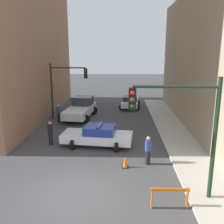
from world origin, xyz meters
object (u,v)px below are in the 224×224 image
(pedestrian_corner, at_px, (59,113))
(police_car, at_px, (98,135))
(traffic_light_far, at_px, (63,83))
(traffic_cone, at_px, (125,162))
(traffic_light_near, at_px, (187,121))
(white_truck, at_px, (81,108))
(pedestrian_crossing, at_px, (50,133))
(pedestrian_sidewalk, at_px, (148,150))
(parked_car_near, at_px, (130,102))
(barrier_mid, at_px, (170,195))

(pedestrian_corner, bearing_deg, police_car, -167.93)
(traffic_light_far, bearing_deg, pedestrian_corner, -103.55)
(traffic_cone, bearing_deg, police_car, 119.68)
(pedestrian_corner, height_order, traffic_cone, pedestrian_corner)
(traffic_light_near, distance_m, pedestrian_corner, 14.62)
(white_truck, relative_size, pedestrian_crossing, 3.37)
(traffic_light_far, relative_size, pedestrian_corner, 3.13)
(white_truck, distance_m, pedestrian_sidewalk, 11.46)
(traffic_light_near, height_order, parked_car_near, traffic_light_near)
(traffic_light_near, bearing_deg, white_truck, 116.00)
(police_car, relative_size, pedestrian_sidewalk, 2.94)
(traffic_light_near, bearing_deg, traffic_light_far, 122.02)
(traffic_light_near, height_order, pedestrian_corner, traffic_light_near)
(pedestrian_crossing, distance_m, pedestrian_corner, 5.60)
(white_truck, distance_m, traffic_cone, 11.35)
(parked_car_near, bearing_deg, traffic_cone, -88.63)
(pedestrian_corner, bearing_deg, traffic_light_far, -37.35)
(white_truck, bearing_deg, traffic_light_far, -150.07)
(traffic_light_far, distance_m, pedestrian_sidewalk, 11.97)
(traffic_cone, bearing_deg, pedestrian_corner, 123.72)
(traffic_light_far, bearing_deg, parked_car_near, 39.77)
(white_truck, bearing_deg, police_car, -66.07)
(white_truck, bearing_deg, barrier_mid, -61.03)
(pedestrian_sidewalk, relative_size, traffic_cone, 2.53)
(pedestrian_crossing, distance_m, pedestrian_sidewalk, 6.94)
(traffic_light_near, xyz_separation_m, pedestrian_sidewalk, (-1.14, 3.39, -2.67))
(traffic_light_far, relative_size, traffic_cone, 7.93)
(traffic_light_near, relative_size, parked_car_near, 1.18)
(traffic_cone, bearing_deg, parked_car_near, 87.25)
(traffic_light_near, distance_m, traffic_cone, 4.98)
(police_car, distance_m, pedestrian_crossing, 3.25)
(police_car, relative_size, pedestrian_corner, 2.94)
(pedestrian_crossing, height_order, traffic_cone, pedestrian_crossing)
(traffic_light_far, distance_m, pedestrian_crossing, 7.14)
(traffic_light_near, height_order, pedestrian_crossing, traffic_light_near)
(traffic_light_near, xyz_separation_m, police_car, (-4.25, 6.13, -2.81))
(traffic_light_far, xyz_separation_m, pedestrian_sidewalk, (6.90, -9.45, -2.54))
(pedestrian_sidewalk, bearing_deg, traffic_cone, 144.51)
(traffic_light_near, bearing_deg, police_car, 124.71)
(police_car, height_order, white_truck, white_truck)
(white_truck, xyz_separation_m, pedestrian_sidewalk, (5.44, -10.09, -0.04))
(pedestrian_sidewalk, bearing_deg, traffic_light_far, 70.89)
(white_truck, bearing_deg, traffic_light_near, -57.66)
(white_truck, distance_m, pedestrian_corner, 2.45)
(pedestrian_sidewalk, xyz_separation_m, traffic_cone, (-1.29, -0.46, -0.54))
(parked_car_near, height_order, traffic_cone, parked_car_near)
(parked_car_near, distance_m, pedestrian_sidewalk, 14.74)
(pedestrian_corner, bearing_deg, pedestrian_crossing, 164.52)
(traffic_light_far, xyz_separation_m, traffic_cone, (5.61, -9.91, -3.08))
(parked_car_near, bearing_deg, traffic_light_near, -80.54)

